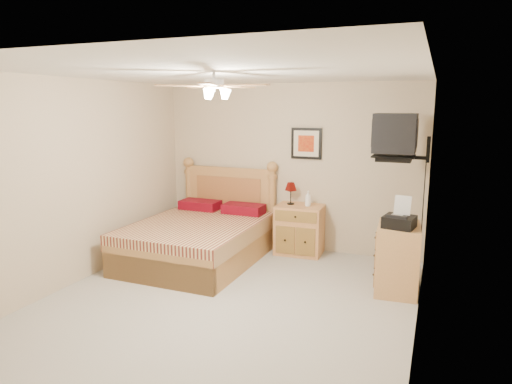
% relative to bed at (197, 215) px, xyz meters
% --- Properties ---
extents(floor, '(4.50, 4.50, 0.00)m').
position_rel_bed_xyz_m(floor, '(0.98, -1.12, -0.67)').
color(floor, '#A6A096').
rests_on(floor, ground).
extents(ceiling, '(4.00, 4.50, 0.04)m').
position_rel_bed_xyz_m(ceiling, '(0.98, -1.12, 1.83)').
color(ceiling, white).
rests_on(ceiling, ground).
extents(wall_back, '(4.00, 0.04, 2.50)m').
position_rel_bed_xyz_m(wall_back, '(0.98, 1.13, 0.58)').
color(wall_back, '#C3AF8F').
rests_on(wall_back, ground).
extents(wall_front, '(4.00, 0.04, 2.50)m').
position_rel_bed_xyz_m(wall_front, '(0.98, -3.37, 0.58)').
color(wall_front, '#C3AF8F').
rests_on(wall_front, ground).
extents(wall_left, '(0.04, 4.50, 2.50)m').
position_rel_bed_xyz_m(wall_left, '(-1.02, -1.12, 0.58)').
color(wall_left, '#C3AF8F').
rests_on(wall_left, ground).
extents(wall_right, '(0.04, 4.50, 2.50)m').
position_rel_bed_xyz_m(wall_right, '(2.98, -1.12, 0.58)').
color(wall_right, '#C3AF8F').
rests_on(wall_right, ground).
extents(bed, '(1.60, 2.09, 1.34)m').
position_rel_bed_xyz_m(bed, '(0.00, 0.00, 0.00)').
color(bed, '#AA7D41').
rests_on(bed, ground).
extents(nightstand, '(0.69, 0.53, 0.73)m').
position_rel_bed_xyz_m(nightstand, '(1.23, 0.88, -0.31)').
color(nightstand, '#C67A43').
rests_on(nightstand, ground).
extents(table_lamp, '(0.20, 0.20, 0.33)m').
position_rel_bed_xyz_m(table_lamp, '(1.08, 0.91, 0.22)').
color(table_lamp, '#580A06').
rests_on(table_lamp, nightstand).
extents(lotion_bottle, '(0.11, 0.11, 0.23)m').
position_rel_bed_xyz_m(lotion_bottle, '(1.35, 0.88, 0.17)').
color(lotion_bottle, white).
rests_on(lotion_bottle, nightstand).
extents(framed_picture, '(0.46, 0.04, 0.46)m').
position_rel_bed_xyz_m(framed_picture, '(1.25, 1.11, 0.95)').
color(framed_picture, black).
rests_on(framed_picture, wall_back).
extents(dresser, '(0.52, 0.71, 0.80)m').
position_rel_bed_xyz_m(dresser, '(2.71, -0.05, -0.27)').
color(dresser, '#B88B4A').
rests_on(dresser, ground).
extents(fax_machine, '(0.39, 0.41, 0.35)m').
position_rel_bed_xyz_m(fax_machine, '(2.71, -0.16, 0.31)').
color(fax_machine, black).
rests_on(fax_machine, dresser).
extents(magazine_lower, '(0.29, 0.34, 0.03)m').
position_rel_bed_xyz_m(magazine_lower, '(2.65, 0.16, 0.15)').
color(magazine_lower, '#BCB099').
rests_on(magazine_lower, dresser).
extents(magazine_upper, '(0.21, 0.26, 0.02)m').
position_rel_bed_xyz_m(magazine_upper, '(2.65, 0.17, 0.17)').
color(magazine_upper, gray).
rests_on(magazine_upper, magazine_lower).
extents(wall_tv, '(0.56, 0.46, 0.58)m').
position_rel_bed_xyz_m(wall_tv, '(2.73, 0.22, 1.14)').
color(wall_tv, black).
rests_on(wall_tv, wall_right).
extents(ceiling_fan, '(1.14, 1.14, 0.28)m').
position_rel_bed_xyz_m(ceiling_fan, '(0.98, -1.32, 1.69)').
color(ceiling_fan, white).
rests_on(ceiling_fan, ceiling).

